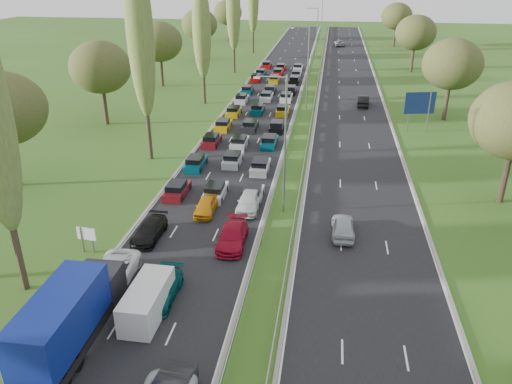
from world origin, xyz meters
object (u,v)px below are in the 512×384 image
at_px(info_sign, 87,236).
at_px(direction_sign, 420,105).
at_px(near_car_3, 149,230).
at_px(blue_lorry, 70,315).
at_px(near_car_2, 113,273).
at_px(white_van_rear, 149,299).

xyz_separation_m(info_sign, direction_sign, (28.80, 34.78, 2.20)).
xyz_separation_m(near_car_3, blue_lorry, (-0.08, -12.36, 1.35)).
distance_m(near_car_2, white_van_rear, 4.49).
height_order(near_car_3, blue_lorry, blue_lorry).
distance_m(blue_lorry, direction_sign, 51.00).
bearing_deg(near_car_3, near_car_2, -92.23).
bearing_deg(blue_lorry, near_car_2, 92.10).
distance_m(near_car_2, info_sign, 4.96).
xyz_separation_m(near_car_2, white_van_rear, (3.55, -2.74, 0.26)).
xyz_separation_m(near_car_2, direction_sign, (25.33, 38.28, 2.78)).
relative_size(near_car_3, info_sign, 2.22).
bearing_deg(info_sign, white_van_rear, -41.68).
bearing_deg(direction_sign, near_car_3, -127.92).
bearing_deg(direction_sign, info_sign, -129.63).
distance_m(white_van_rear, info_sign, 9.40).
bearing_deg(white_van_rear, near_car_3, 110.03).
height_order(near_car_3, white_van_rear, white_van_rear).
relative_size(near_car_3, direction_sign, 0.90).
height_order(near_car_2, near_car_3, near_car_2).
distance_m(near_car_3, white_van_rear, 9.54).
relative_size(near_car_3, blue_lorry, 0.50).
height_order(near_car_2, blue_lorry, blue_lorry).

